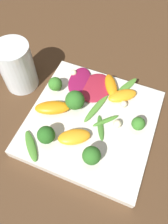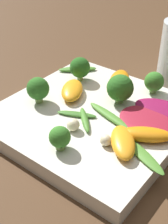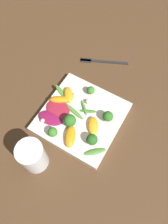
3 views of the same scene
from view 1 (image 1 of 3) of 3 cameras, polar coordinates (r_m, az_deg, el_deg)
The scene contains 22 objects.
ground_plane at distance 0.49m, azimuth 1.86°, elevation -3.41°, with size 2.40×2.40×0.00m, color #4C331E.
plate at distance 0.48m, azimuth 1.90°, elevation -2.73°, with size 0.27×0.27×0.02m.
drinking_glass at distance 0.54m, azimuth -17.10°, elevation 11.23°, with size 0.08×0.08×0.12m.
radicchio_leaf_0 at distance 0.52m, azimuth -1.14°, elevation 8.04°, with size 0.06×0.10×0.01m.
radicchio_leaf_1 at distance 0.51m, azimuth 2.99°, elevation 6.42°, with size 0.09×0.10×0.01m.
orange_segment_0 at distance 0.48m, azimuth -8.23°, elevation 1.12°, with size 0.08×0.06×0.02m.
orange_segment_1 at distance 0.51m, azimuth 7.11°, elevation 6.73°, with size 0.06×0.07×0.02m.
orange_segment_2 at distance 0.44m, azimuth -2.58°, elevation -6.49°, with size 0.07×0.06×0.02m.
orange_segment_3 at distance 0.50m, azimuth 10.00°, elevation 4.23°, with size 0.07×0.07×0.02m.
broccoli_floret_0 at distance 0.50m, azimuth -7.51°, elevation 7.22°, with size 0.03×0.03×0.04m.
broccoli_floret_1 at distance 0.46m, azimuth 13.98°, elevation -3.01°, with size 0.03×0.03×0.03m.
broccoli_floret_2 at distance 0.43m, azimuth -9.86°, elevation -5.94°, with size 0.04×0.04×0.04m.
broccoli_floret_3 at distance 0.41m, azimuth 1.98°, elevation -11.31°, with size 0.04×0.04×0.04m.
broccoli_floret_4 at distance 0.47m, azimuth -2.39°, elevation 3.07°, with size 0.04×0.04×0.05m.
arugula_sprig_0 at distance 0.46m, azimuth 4.35°, elevation -4.11°, with size 0.04×0.06×0.01m.
arugula_sprig_1 at distance 0.45m, azimuth -13.66°, elevation -8.57°, with size 0.06×0.06×0.01m.
arugula_sprig_2 at distance 0.47m, azimuth 5.69°, elevation -2.30°, with size 0.05×0.05×0.01m.
arugula_sprig_3 at distance 0.52m, azimuth 10.67°, elevation 6.19°, with size 0.05×0.08×0.01m.
arugula_sprig_4 at distance 0.48m, azimuth 3.29°, elevation 1.19°, with size 0.04×0.09×0.01m.
macadamia_nut_0 at distance 0.46m, azimuth 8.68°, elevation -3.08°, with size 0.02×0.02×0.02m.
macadamia_nut_1 at distance 0.54m, azimuth -2.71°, elevation 10.20°, with size 0.02×0.02×0.02m.
macadamia_nut_2 at distance 0.49m, azimuth 10.37°, elevation 2.04°, with size 0.02×0.02×0.02m.
Camera 1 is at (0.07, -0.22, 0.43)m, focal length 35.00 mm.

